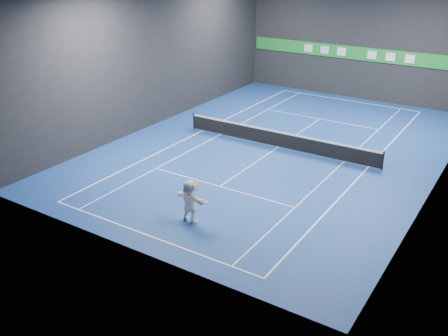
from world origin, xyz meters
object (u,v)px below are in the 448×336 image
Objects in this scene: tennis_ball at (186,158)px; tennis_racket at (196,186)px; tennis_net at (279,139)px; player at (190,201)px.

tennis_racket is at bearing -16.68° from tennis_ball.
tennis_ball is at bearing -87.27° from tennis_net.
tennis_ball is at bearing 163.32° from tennis_racket.
tennis_ball is (-0.32, 0.24, 1.86)m from player.
tennis_racket reaches higher than tennis_net.
tennis_racket is (0.66, -0.20, -1.10)m from tennis_ball.
player is at bearing -37.61° from tennis_ball.
player is 1.90m from tennis_ball.
tennis_net is at bearing -80.46° from player.
tennis_racket is (0.34, 0.05, 0.76)m from player.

